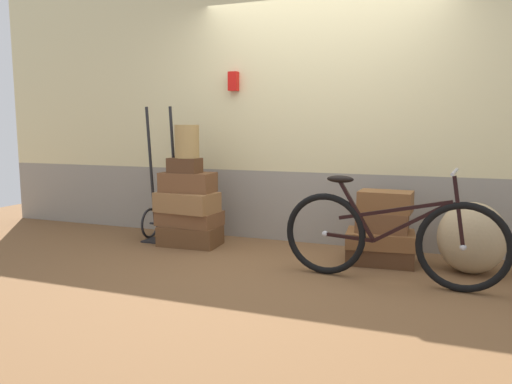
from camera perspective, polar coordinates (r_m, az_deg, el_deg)
The scene contains 15 objects.
ground at distance 4.50m, azimuth 4.85°, elevation -8.46°, with size 10.13×5.20×0.06m, color brown.
station_building at distance 5.15m, azimuth 7.84°, elevation 10.01°, with size 8.13×0.74×2.88m.
suitcase_0 at distance 5.11m, azimuth -7.65°, elevation -5.04°, with size 0.60×0.38×0.20m, color brown.
suitcase_1 at distance 5.11m, azimuth -7.75°, elevation -3.05°, with size 0.63×0.38×0.15m, color brown.
suitcase_2 at distance 5.05m, azimuth -8.04°, elevation -1.18°, with size 0.61×0.36×0.20m, color olive.
suitcase_3 at distance 5.07m, azimuth -7.95°, elevation 1.14°, with size 0.54×0.30×0.20m, color brown.
suitcase_4 at distance 5.02m, azimuth -8.31°, elevation 3.09°, with size 0.32×0.20×0.15m, color #4C2D19.
suitcase_5 at distance 4.56m, azimuth 14.28°, elevation -7.08°, with size 0.58×0.39×0.15m, color #4C2D19.
suitcase_6 at distance 4.52m, azimuth 14.28°, elevation -5.32°, with size 0.59×0.40×0.14m, color brown.
suitcase_7 at distance 4.50m, azimuth 14.51°, elevation -3.35°, with size 0.44×0.32×0.18m, color brown.
suitcase_8 at distance 4.48m, azimuth 14.86°, elevation -1.07°, with size 0.46×0.29×0.18m, color brown.
wicker_basket at distance 5.02m, azimuth -8.05°, elevation 5.85°, with size 0.25×0.25×0.33m, color #A8844C.
luggage_trolley at distance 5.36m, azimuth -10.81°, elevation -2.18°, with size 0.37×0.39×1.42m.
burlap_sack at distance 4.45m, azimuth 23.85°, elevation -4.91°, with size 0.55×0.47×0.60m, color tan.
bicycle at distance 3.96m, azimuth 15.27°, elevation -5.13°, with size 1.73×0.46×0.90m.
Camera 1 is at (1.20, -4.16, 1.21)m, focal length 34.33 mm.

